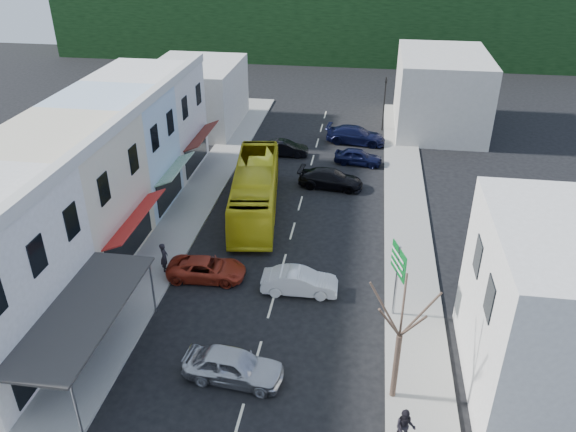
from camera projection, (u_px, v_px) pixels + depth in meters
The scene contains 20 objects.
ground at pixel (271, 305), 30.01m from camera, with size 120.00×120.00×0.00m, color black.
sidewalk_left at pixel (191, 208), 39.62m from camera, with size 3.00×52.00×0.15m, color gray.
sidewalk_right at pixel (407, 223), 37.68m from camera, with size 3.00×52.00×0.15m, color gray.
shopfront_row at pixel (82, 183), 34.04m from camera, with size 8.25×30.00×8.00m.
distant_block_left at pixel (196, 95), 53.54m from camera, with size 8.00×10.00×6.00m, color #B7B2A8.
distant_block_right at pixel (441, 91), 52.92m from camera, with size 8.00×12.00×7.00m, color #B7B2A8.
hillside at pixel (337, 0), 83.42m from camera, with size 80.00×26.00×14.00m.
bus at pixel (255, 191), 38.64m from camera, with size 2.50×11.60×3.10m, color yellow.
car_silver at pixel (233, 367), 24.99m from camera, with size 1.80×4.40×1.40m, color #B8B8BD.
car_white at pixel (300, 282), 30.72m from camera, with size 1.80×4.40×1.40m, color silver.
car_red at pixel (207, 268), 31.92m from camera, with size 1.90×4.60×1.40m, color maroon.
car_black_near at pixel (331, 179), 42.41m from camera, with size 1.84×4.50×1.40m, color black.
car_navy_mid at pixel (358, 156), 46.29m from camera, with size 1.80×4.40×1.40m, color black.
car_black_far at pixel (285, 148), 47.93m from camera, with size 1.80×4.40×1.40m, color black.
car_navy_far at pixel (356, 136), 50.46m from camera, with size 1.84×4.50×1.40m, color black.
pedestrian_left at pixel (164, 258), 32.26m from camera, with size 0.60×0.40×1.70m, color black.
pedestrian_right at pixel (405, 427), 21.71m from camera, with size 0.70×0.44×1.70m, color black.
direction_sign at pixel (396, 282), 28.23m from camera, with size 0.79×1.87×4.23m, color #075D1D, non-canonical shape.
street_tree at pixel (400, 336), 22.71m from camera, with size 2.26×2.26×6.88m, color #3A2920, non-canonical shape.
traffic_signal at pixel (384, 104), 52.53m from camera, with size 0.70×1.10×5.13m, color black, non-canonical shape.
Camera 1 is at (4.42, -23.62, 18.62)m, focal length 35.00 mm.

